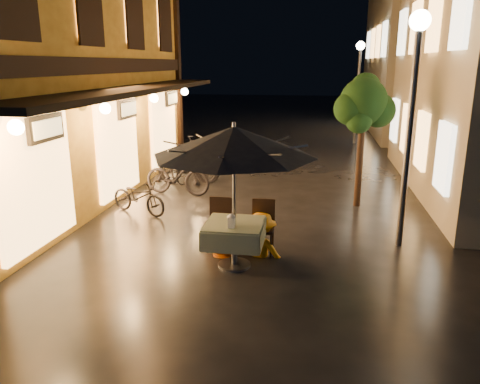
% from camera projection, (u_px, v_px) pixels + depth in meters
% --- Properties ---
extents(ground, '(90.00, 90.00, 0.00)m').
position_uv_depth(ground, '(224.00, 280.00, 7.51)').
color(ground, black).
rests_on(ground, ground).
extents(west_building, '(5.90, 11.40, 7.40)m').
position_uv_depth(west_building, '(22.00, 48.00, 11.22)').
color(west_building, '#BD842A').
rests_on(west_building, ground).
extents(east_building_far, '(7.30, 10.30, 7.30)m').
position_uv_depth(east_building_far, '(449.00, 57.00, 22.48)').
color(east_building_far, tan).
rests_on(east_building_far, ground).
extents(street_tree, '(1.43, 1.20, 3.15)m').
position_uv_depth(street_tree, '(364.00, 105.00, 10.78)').
color(street_tree, black).
rests_on(street_tree, ground).
extents(streetlamp_near, '(0.36, 0.36, 4.23)m').
position_uv_depth(streetlamp_near, '(413.00, 89.00, 8.16)').
color(streetlamp_near, '#59595E').
rests_on(streetlamp_near, ground).
extents(streetlamp_far, '(0.36, 0.36, 4.23)m').
position_uv_depth(streetlamp_far, '(359.00, 74.00, 19.58)').
color(streetlamp_far, '#59595E').
rests_on(streetlamp_far, ground).
extents(cafe_table, '(0.99, 0.99, 0.78)m').
position_uv_depth(cafe_table, '(234.00, 234.00, 7.87)').
color(cafe_table, '#59595E').
rests_on(cafe_table, ground).
extents(patio_umbrella, '(2.69, 2.69, 2.46)m').
position_uv_depth(patio_umbrella, '(234.00, 142.00, 7.45)').
color(patio_umbrella, '#59595E').
rests_on(patio_umbrella, ground).
extents(cafe_chair_left, '(0.42, 0.42, 0.97)m').
position_uv_depth(cafe_chair_left, '(220.00, 221.00, 8.65)').
color(cafe_chair_left, black).
rests_on(cafe_chair_left, ground).
extents(cafe_chair_right, '(0.42, 0.42, 0.97)m').
position_uv_depth(cafe_chair_right, '(263.00, 223.00, 8.52)').
color(cafe_chair_right, black).
rests_on(cafe_chair_right, ground).
extents(table_lantern, '(0.16, 0.16, 0.25)m').
position_uv_depth(table_lantern, '(232.00, 219.00, 7.55)').
color(table_lantern, white).
rests_on(table_lantern, cafe_table).
extents(person_orange, '(0.80, 0.67, 1.46)m').
position_uv_depth(person_orange, '(221.00, 215.00, 8.38)').
color(person_orange, '#BB4C00').
rests_on(person_orange, ground).
extents(person_yellow, '(1.07, 0.75, 1.52)m').
position_uv_depth(person_yellow, '(261.00, 214.00, 8.32)').
color(person_yellow, orange).
rests_on(person_yellow, ground).
extents(bicycle_0, '(1.63, 1.08, 0.81)m').
position_uv_depth(bicycle_0, '(139.00, 197.00, 10.71)').
color(bicycle_0, black).
rests_on(bicycle_0, ground).
extents(bicycle_1, '(1.83, 0.73, 1.07)m').
position_uv_depth(bicycle_1, '(177.00, 175.00, 12.24)').
color(bicycle_1, black).
rests_on(bicycle_1, ground).
extents(bicycle_2, '(1.84, 0.78, 0.94)m').
position_uv_depth(bicycle_2, '(188.00, 167.00, 13.45)').
color(bicycle_2, black).
rests_on(bicycle_2, ground).
extents(bicycle_3, '(1.71, 0.51, 1.02)m').
position_uv_depth(bicycle_3, '(188.00, 165.00, 13.48)').
color(bicycle_3, black).
rests_on(bicycle_3, ground).
extents(bicycle_4, '(1.66, 0.88, 0.83)m').
position_uv_depth(bicycle_4, '(204.00, 156.00, 15.41)').
color(bicycle_4, black).
rests_on(bicycle_4, ground).
extents(bicycle_5, '(1.57, 0.70, 0.91)m').
position_uv_depth(bicycle_5, '(197.00, 148.00, 16.47)').
color(bicycle_5, black).
rests_on(bicycle_5, ground).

